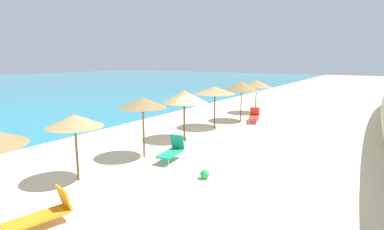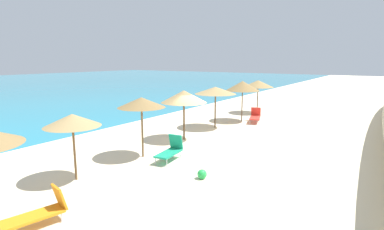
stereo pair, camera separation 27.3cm
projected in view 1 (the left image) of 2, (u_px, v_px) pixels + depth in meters
The scene contains 11 objects.
ground_plane at pixel (206, 143), 16.42m from camera, with size 160.00×160.00×0.00m, color beige.
beach_umbrella_1 at pixel (75, 121), 10.95m from camera, with size 2.02×2.02×2.47m.
beach_umbrella_2 at pixel (143, 103), 13.62m from camera, with size 2.13×2.13×2.73m.
beach_umbrella_3 at pixel (184, 97), 16.70m from camera, with size 2.51×2.51×2.73m.
beach_umbrella_4 at pixel (215, 90), 19.69m from camera, with size 2.65×2.65×2.65m.
beach_umbrella_5 at pixel (242, 86), 21.82m from camera, with size 2.40×2.40×2.87m.
beach_umbrella_6 at pixel (256, 84), 25.17m from camera, with size 2.48×2.48×2.70m.
lounge_chair_0 at pixel (254, 116), 21.79m from camera, with size 1.81×1.15×0.99m.
lounge_chair_1 at pixel (172, 150), 13.55m from camera, with size 1.61×0.84×1.06m.
lounge_chair_2 at pixel (44, 213), 8.16m from camera, with size 1.73×0.95×0.96m.
beach_ball at pixel (205, 174), 11.47m from camera, with size 0.36×0.36×0.36m, color green.
Camera 1 is at (-13.83, -7.86, 4.39)m, focal length 28.89 mm.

